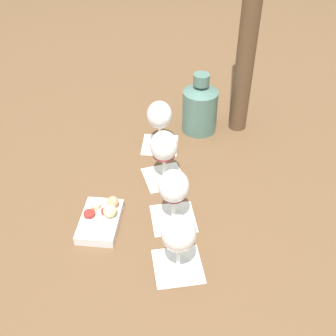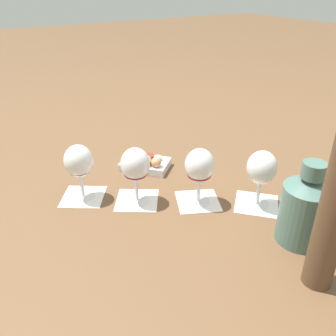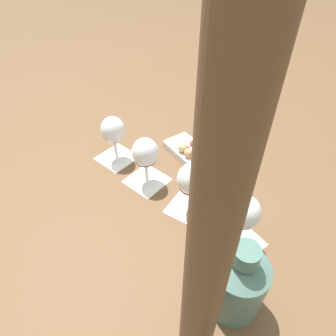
% 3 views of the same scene
% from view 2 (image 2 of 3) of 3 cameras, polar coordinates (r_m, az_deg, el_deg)
% --- Properties ---
extents(ground_plane, '(8.00, 8.00, 0.00)m').
position_cam_2_polar(ground_plane, '(0.97, 0.15, -5.34)').
color(ground_plane, brown).
extents(tasting_card_0, '(0.16, 0.16, 0.00)m').
position_cam_2_polar(tasting_card_0, '(0.99, 14.03, -5.58)').
color(tasting_card_0, white).
rests_on(tasting_card_0, ground_plane).
extents(tasting_card_1, '(0.15, 0.15, 0.00)m').
position_cam_2_polar(tasting_card_1, '(0.98, 4.81, -5.28)').
color(tasting_card_1, white).
rests_on(tasting_card_1, ground_plane).
extents(tasting_card_2, '(0.15, 0.15, 0.00)m').
position_cam_2_polar(tasting_card_2, '(0.98, -4.98, -5.13)').
color(tasting_card_2, white).
rests_on(tasting_card_2, ground_plane).
extents(tasting_card_3, '(0.15, 0.15, 0.00)m').
position_cam_2_polar(tasting_card_3, '(1.02, -13.43, -4.46)').
color(tasting_card_3, white).
rests_on(tasting_card_3, ground_plane).
extents(wine_glass_0, '(0.08, 0.08, 0.15)m').
position_cam_2_polar(wine_glass_0, '(0.94, 14.76, -0.34)').
color(wine_glass_0, white).
rests_on(wine_glass_0, tasting_card_0).
extents(wine_glass_1, '(0.08, 0.08, 0.15)m').
position_cam_2_polar(wine_glass_1, '(0.92, 5.07, 0.08)').
color(wine_glass_1, white).
rests_on(wine_glass_1, tasting_card_1).
extents(wine_glass_2, '(0.08, 0.08, 0.15)m').
position_cam_2_polar(wine_glass_2, '(0.93, -5.24, 0.20)').
color(wine_glass_2, white).
rests_on(wine_glass_2, tasting_card_2).
extents(wine_glass_3, '(0.08, 0.08, 0.15)m').
position_cam_2_polar(wine_glass_3, '(0.97, -14.10, 0.68)').
color(wine_glass_3, white).
rests_on(wine_glass_3, tasting_card_3).
extents(ceramic_vase, '(0.11, 0.11, 0.20)m').
position_cam_2_polar(ceramic_vase, '(0.85, 21.20, -6.03)').
color(ceramic_vase, '#4C7066').
rests_on(ceramic_vase, ground_plane).
extents(snack_dish, '(0.17, 0.17, 0.06)m').
position_cam_2_polar(snack_dish, '(1.13, -3.49, 0.71)').
color(snack_dish, silver).
rests_on(snack_dish, ground_plane).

